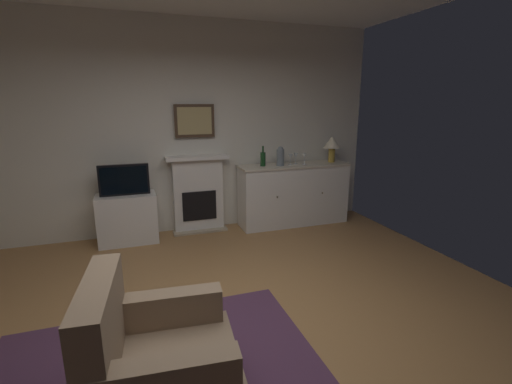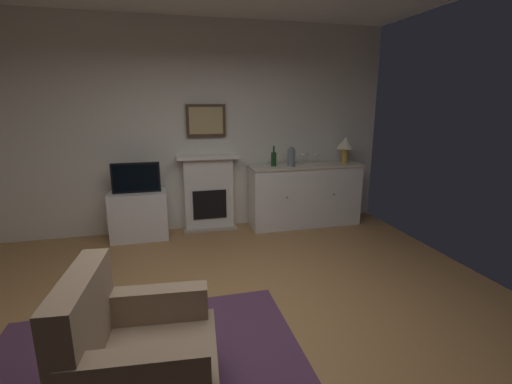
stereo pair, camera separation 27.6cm
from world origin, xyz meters
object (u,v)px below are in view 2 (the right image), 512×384
at_px(vase_decorative, 291,157).
at_px(tv_set, 136,178).
at_px(wine_glass_right, 316,157).
at_px(sideboard_cabinet, 305,195).
at_px(tv_cabinet, 139,215).
at_px(fireplace_unit, 209,193).
at_px(wine_glass_center, 307,156).
at_px(armchair, 136,357).
at_px(wine_glass_left, 302,157).
at_px(table_lamp, 346,145).
at_px(framed_picture, 206,121).
at_px(wine_bottle, 274,159).

xyz_separation_m(vase_decorative, tv_set, (-2.15, 0.04, -0.21)).
relative_size(wine_glass_right, tv_set, 0.27).
distance_m(sideboard_cabinet, tv_cabinet, 2.41).
distance_m(fireplace_unit, tv_cabinet, 1.01).
height_order(wine_glass_center, tv_cabinet, wine_glass_center).
distance_m(fireplace_unit, sideboard_cabinet, 1.44).
relative_size(tv_set, armchair, 0.67).
bearing_deg(tv_set, wine_glass_left, -0.74).
distance_m(table_lamp, wine_glass_right, 0.52).
bearing_deg(framed_picture, armchair, -104.25).
bearing_deg(table_lamp, sideboard_cabinet, -180.00).
distance_m(fireplace_unit, wine_bottle, 1.06).
bearing_deg(wine_glass_right, framed_picture, 169.87).
relative_size(wine_glass_left, vase_decorative, 0.59).
bearing_deg(armchair, wine_bottle, 59.83).
height_order(table_lamp, armchair, table_lamp).
xyz_separation_m(fireplace_unit, tv_set, (-0.97, -0.19, 0.31)).
xyz_separation_m(fireplace_unit, vase_decorative, (1.18, -0.23, 0.52)).
bearing_deg(sideboard_cabinet, wine_bottle, 179.16).
distance_m(fireplace_unit, wine_glass_left, 1.45).
bearing_deg(wine_glass_left, framed_picture, 169.02).
distance_m(wine_glass_center, tv_set, 2.44).
xyz_separation_m(framed_picture, tv_set, (-0.97, -0.23, -0.72)).
relative_size(fireplace_unit, sideboard_cabinet, 0.65).
xyz_separation_m(sideboard_cabinet, wine_glass_left, (-0.08, -0.04, 0.58)).
bearing_deg(vase_decorative, wine_bottle, 166.99).
distance_m(vase_decorative, armchair, 3.63).
height_order(sideboard_cabinet, tv_cabinet, sideboard_cabinet).
bearing_deg(tv_cabinet, table_lamp, -0.28).
bearing_deg(tv_cabinet, wine_glass_left, -1.32).
bearing_deg(table_lamp, wine_bottle, 179.63).
distance_m(vase_decorative, tv_cabinet, 2.28).
bearing_deg(fireplace_unit, wine_bottle, -10.35).
bearing_deg(wine_glass_center, tv_cabinet, 179.99).
height_order(sideboard_cabinet, wine_glass_left, wine_glass_left).
relative_size(framed_picture, tv_set, 0.89).
bearing_deg(tv_set, fireplace_unit, 10.77).
bearing_deg(fireplace_unit, framed_picture, 90.00).
xyz_separation_m(wine_glass_left, wine_glass_right, (0.22, -0.02, 0.00)).
relative_size(sideboard_cabinet, table_lamp, 4.21).
height_order(sideboard_cabinet, wine_bottle, wine_bottle).
height_order(framed_picture, tv_cabinet, framed_picture).
relative_size(table_lamp, tv_set, 0.65).
bearing_deg(table_lamp, wine_glass_right, -173.39).
height_order(fireplace_unit, wine_bottle, wine_bottle).
xyz_separation_m(wine_glass_center, wine_glass_right, (0.11, -0.07, 0.00)).
bearing_deg(tv_cabinet, framed_picture, 12.01).
bearing_deg(fireplace_unit, vase_decorative, -10.91).
xyz_separation_m(sideboard_cabinet, wine_bottle, (-0.50, 0.01, 0.57)).
distance_m(fireplace_unit, framed_picture, 1.03).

